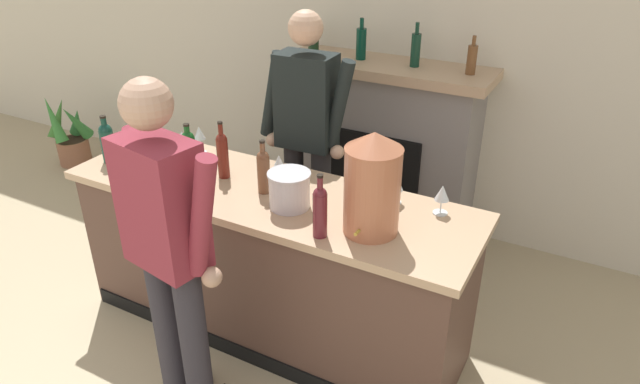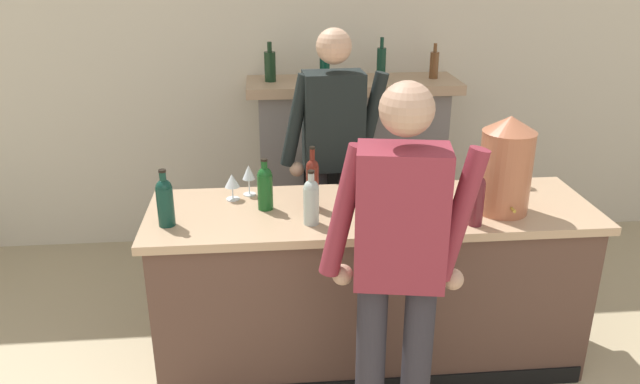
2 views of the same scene
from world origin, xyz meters
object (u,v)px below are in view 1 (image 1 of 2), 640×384
person_bartender (307,138)px  wine_glass_by_dispenser (442,194)px  wine_glass_back_row (199,134)px  potted_plant_corner (70,136)px  wine_glass_near_bucket (396,183)px  copper_dispenser (372,183)px  wine_bottle_burgundy_dark (196,169)px  wine_bottle_merlot_tall (320,209)px  wine_glass_front_left (279,164)px  wine_bottle_cabernet_heavy (189,148)px  wine_glass_mid_counter (182,138)px  wine_bottle_port_short (223,153)px  fireplace_stone (383,148)px  wine_bottle_rose_blush (263,169)px  wine_bottle_chardonnay_pale (107,141)px  ice_bucket_steel (289,190)px  person_customer (169,252)px

person_bartender → wine_glass_by_dispenser: (1.03, -0.45, 0.06)m
wine_glass_back_row → wine_glass_by_dispenser: bearing=-0.8°
potted_plant_corner → wine_glass_near_bucket: (3.66, -0.87, 0.77)m
copper_dispenser → wine_bottle_burgundy_dark: bearing=-176.1°
wine_bottle_merlot_tall → wine_glass_back_row: (-1.11, 0.50, -0.02)m
person_bartender → wine_glass_front_left: size_ratio=10.47×
person_bartender → wine_bottle_cabernet_heavy: person_bartender is taller
wine_bottle_cabernet_heavy → wine_glass_front_left: 0.57m
wine_glass_front_left → wine_glass_near_bucket: bearing=8.3°
copper_dispenser → potted_plant_corner: bearing=162.1°
wine_glass_back_row → wine_glass_front_left: (0.65, -0.12, -0.00)m
wine_bottle_burgundy_dark → wine_glass_mid_counter: wine_bottle_burgundy_dark is taller
wine_glass_back_row → wine_bottle_port_short: bearing=-31.6°
fireplace_stone → wine_bottle_cabernet_heavy: size_ratio=5.89×
wine_bottle_port_short → fireplace_stone: bearing=74.0°
wine_bottle_port_short → wine_glass_by_dispenser: 1.22m
wine_bottle_rose_blush → wine_glass_back_row: bearing=158.5°
wine_bottle_cabernet_heavy → wine_glass_by_dispenser: (1.45, 0.18, -0.02)m
person_bartender → wine_glass_back_row: bearing=-140.0°
person_bartender → wine_bottle_chardonnay_pale: (-0.91, -0.79, 0.08)m
ice_bucket_steel → wine_bottle_cabernet_heavy: (-0.75, 0.12, 0.03)m
wine_glass_mid_counter → wine_glass_near_bucket: bearing=1.3°
wine_bottle_rose_blush → wine_glass_by_dispenser: wine_bottle_rose_blush is taller
person_bartender → ice_bucket_steel: person_bartender is taller
person_customer → wine_bottle_rose_blush: size_ratio=5.89×
fireplace_stone → wine_bottle_merlot_tall: (0.38, -1.69, 0.41)m
person_customer → wine_glass_front_left: person_customer is taller
copper_dispenser → wine_bottle_cabernet_heavy: copper_dispenser is taller
person_customer → wine_glass_back_row: (-0.62, 0.98, 0.08)m
copper_dispenser → wine_glass_front_left: copper_dispenser is taller
wine_bottle_cabernet_heavy → fireplace_stone: bearing=65.2°
wine_bottle_merlot_tall → wine_glass_front_left: wine_bottle_merlot_tall is taller
person_customer → wine_bottle_cabernet_heavy: person_customer is taller
wine_bottle_chardonnay_pale → wine_glass_front_left: (1.05, 0.24, -0.01)m
wine_bottle_chardonnay_pale → wine_glass_front_left: size_ratio=1.70×
person_bartender → wine_bottle_rose_blush: 0.69m
fireplace_stone → wine_glass_front_left: bearing=-93.5°
wine_bottle_chardonnay_pale → wine_bottle_cabernet_heavy: bearing=18.1°
wine_bottle_cabernet_heavy → wine_bottle_merlot_tall: 1.06m
fireplace_stone → person_customer: size_ratio=0.92×
wine_bottle_port_short → copper_dispenser: bearing=-8.0°
wine_glass_by_dispenser → wine_glass_mid_counter: bearing=-178.7°
fireplace_stone → wine_glass_back_row: bearing=-121.6°
wine_bottle_chardonnay_pale → wine_bottle_port_short: bearing=12.1°
ice_bucket_steel → wine_bottle_port_short: 0.52m
wine_bottle_cabernet_heavy → ice_bucket_steel: bearing=-9.2°
wine_bottle_chardonnay_pale → wine_glass_near_bucket: bearing=11.1°
wine_bottle_burgundy_dark → wine_glass_back_row: 0.51m
fireplace_stone → wine_glass_by_dispenser: (0.81, -1.21, 0.38)m
potted_plant_corner → wine_glass_back_row: 2.63m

